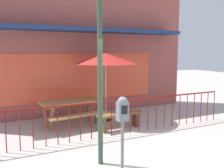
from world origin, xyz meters
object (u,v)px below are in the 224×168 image
at_px(picnic_table_left, 71,106).
at_px(parking_meter_near, 122,117).
at_px(patio_bench, 120,117).
at_px(patio_umbrella, 106,59).
at_px(street_lamp, 100,34).

height_order(picnic_table_left, parking_meter_near, parking_meter_near).
relative_size(patio_bench, parking_meter_near, 0.93).
xyz_separation_m(patio_umbrella, street_lamp, (-1.41, -2.88, 0.55)).
bearing_deg(patio_bench, patio_umbrella, 89.57).
bearing_deg(picnic_table_left, patio_umbrella, 3.35).
distance_m(picnic_table_left, patio_bench, 1.54).
xyz_separation_m(patio_umbrella, patio_bench, (-0.01, -1.02, -1.68)).
bearing_deg(parking_meter_near, picnic_table_left, 86.97).
bearing_deg(patio_bench, street_lamp, -127.03).
relative_size(patio_umbrella, patio_bench, 1.56).
bearing_deg(patio_umbrella, parking_meter_near, -110.19).
distance_m(picnic_table_left, patio_umbrella, 1.85).
bearing_deg(picnic_table_left, street_lamp, -94.53).
distance_m(patio_umbrella, patio_bench, 1.97).
xyz_separation_m(picnic_table_left, parking_meter_near, (-0.20, -3.69, 0.57)).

